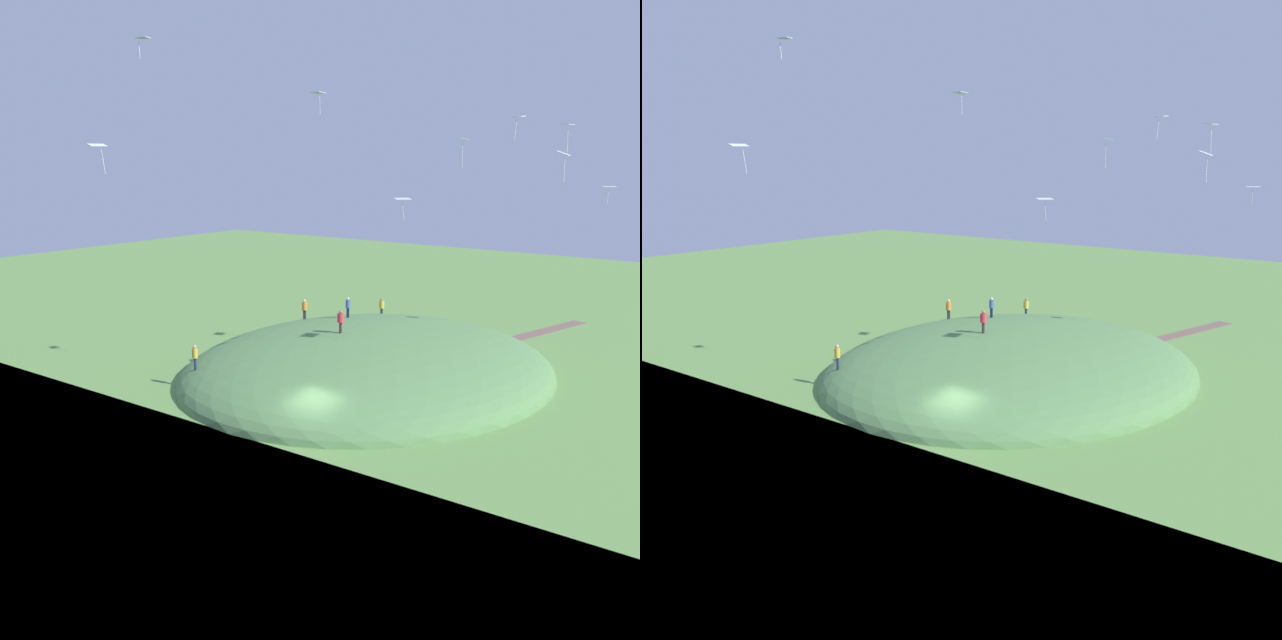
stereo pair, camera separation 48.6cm
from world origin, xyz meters
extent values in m
plane|color=#649147|center=(0.00, 0.00, 0.00)|extent=(160.00, 160.00, 0.00)
ellipsoid|color=#58864B|center=(11.38, 3.48, 0.00)|extent=(28.96, 25.06, 5.93)
cube|color=#71584E|center=(27.63, -1.67, 0.02)|extent=(17.39, 5.76, 0.04)
cube|color=#402E30|center=(9.93, 5.00, 3.31)|extent=(0.28, 0.20, 0.77)
cylinder|color=#D53441|center=(9.93, 5.00, 4.00)|extent=(0.57, 0.57, 0.61)
sphere|color=#976E55|center=(9.93, 5.00, 4.42)|extent=(0.23, 0.23, 0.23)
cube|color=#313432|center=(16.54, 13.26, 1.94)|extent=(0.23, 0.28, 0.84)
cylinder|color=orange|center=(16.54, 13.26, 2.69)|extent=(0.59, 0.59, 0.66)
sphere|color=beige|center=(16.54, 13.26, 3.14)|extent=(0.25, 0.25, 0.25)
cube|color=#1C2A4A|center=(22.91, 9.56, 1.48)|extent=(0.26, 0.28, 0.82)
cylinder|color=gold|center=(22.91, 9.56, 2.22)|extent=(0.64, 0.64, 0.65)
sphere|color=#99735E|center=(22.91, 9.56, 2.67)|extent=(0.25, 0.25, 0.25)
cube|color=#242A49|center=(1.40, 10.67, 1.71)|extent=(0.23, 0.18, 0.80)
cylinder|color=gold|center=(1.40, 10.67, 2.43)|extent=(0.49, 0.49, 0.63)
sphere|color=tan|center=(1.40, 10.67, 2.87)|extent=(0.24, 0.24, 0.24)
cube|color=navy|center=(15.29, 8.01, 3.03)|extent=(0.15, 0.22, 0.77)
cylinder|color=#3B5BA9|center=(15.29, 8.01, 3.72)|extent=(0.44, 0.44, 0.61)
sphere|color=beige|center=(15.29, 8.01, 4.14)|extent=(0.23, 0.23, 0.23)
cube|color=white|center=(10.69, -6.71, 17.18)|extent=(0.59, 0.72, 0.07)
cylinder|color=white|center=(10.49, -6.61, 16.44)|extent=(0.16, 0.05, 1.16)
cube|color=silver|center=(8.18, -0.68, 12.47)|extent=(1.18, 1.15, 0.08)
cylinder|color=silver|center=(8.40, -0.62, 11.67)|extent=(0.06, 0.19, 1.12)
cube|color=white|center=(-4.00, 7.77, 20.88)|extent=(0.57, 0.72, 0.04)
cylinder|color=white|center=(-4.18, 7.90, 20.29)|extent=(0.04, 0.08, 0.86)
cube|color=silver|center=(20.64, -9.38, 12.99)|extent=(0.95, 1.08, 0.04)
cylinder|color=silver|center=(20.82, -9.31, 12.30)|extent=(0.15, 0.07, 0.94)
cube|color=silver|center=(15.77, -1.01, 16.11)|extent=(1.15, 1.04, 0.15)
cylinder|color=silver|center=(15.94, -0.82, 15.01)|extent=(0.14, 0.05, 1.73)
cube|color=white|center=(10.61, -9.39, 15.14)|extent=(1.15, 0.87, 0.28)
cylinder|color=white|center=(10.56, -9.53, 14.21)|extent=(0.22, 0.13, 1.33)
cube|color=white|center=(-6.36, 8.98, 15.54)|extent=(1.03, 0.84, 0.15)
cylinder|color=white|center=(-6.20, 8.78, 14.69)|extent=(0.12, 0.13, 1.25)
cube|color=white|center=(5.05, 3.35, 18.59)|extent=(0.75, 0.92, 0.08)
cylinder|color=white|center=(4.92, 3.11, 17.87)|extent=(0.05, 0.08, 1.04)
cube|color=white|center=(17.32, -7.38, 16.96)|extent=(0.87, 0.69, 0.06)
cylinder|color=white|center=(17.55, -7.36, 15.96)|extent=(0.18, 0.15, 1.61)
camera|label=1|loc=(-29.75, -22.41, 14.98)|focal=39.92mm
camera|label=2|loc=(-29.46, -22.80, 14.98)|focal=39.92mm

